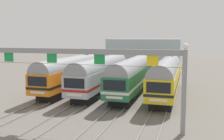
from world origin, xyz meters
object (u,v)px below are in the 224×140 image
commuter_train_orange (72,71)px  commuter_train_green (133,74)px  commuter_train_stainless (102,72)px  catenary_gantry (75,65)px  commuter_train_yellow (166,75)px

commuter_train_orange → commuter_train_green: (8.59, -0.00, -0.00)m
commuter_train_orange → commuter_train_stainless: 4.30m
catenary_gantry → commuter_train_green: bearing=81.0°
commuter_train_stainless → commuter_train_yellow: 8.59m
catenary_gantry → commuter_train_orange: bearing=115.5°
commuter_train_yellow → catenary_gantry: 15.16m
commuter_train_stainless → commuter_train_yellow: (8.59, 0.00, 0.00)m
commuter_train_orange → catenary_gantry: (6.45, -13.50, 2.45)m
commuter_train_stainless → commuter_train_yellow: bearing=0.0°
commuter_train_orange → commuter_train_green: size_ratio=1.00×
commuter_train_stainless → catenary_gantry: 13.88m
commuter_train_stainless → commuter_train_green: size_ratio=1.00×
commuter_train_orange → commuter_train_yellow: bearing=0.0°
commuter_train_orange → commuter_train_stainless: size_ratio=1.00×
commuter_train_orange → commuter_train_green: 8.59m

